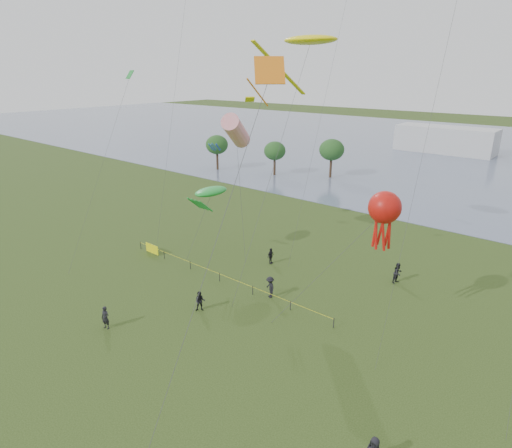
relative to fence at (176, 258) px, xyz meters
The scene contains 15 objects.
ground_plane 18.28m from the fence, 45.04° to the right, with size 400.00×400.00×0.00m, color #223611.
lake 88.03m from the fence, 81.57° to the left, with size 400.00×120.00×0.08m, color slate.
pavilion_left 82.12m from the fence, 89.37° to the left, with size 22.00×8.00×6.00m, color silver.
trees 41.63m from the fence, 113.31° to the left, with size 24.92×12.71×6.98m.
fence is the anchor object (origin of this frame).
spectator_a 9.73m from the fence, 28.89° to the right, with size 0.83×0.65×1.70m, color black.
spectator_b 11.55m from the fence, ahead, with size 1.24×0.71×1.91m, color black.
spectator_c 9.57m from the fence, 39.59° to the left, with size 0.96×0.40×1.65m, color black.
spectator_f 12.03m from the fence, 66.04° to the right, with size 0.66×0.43×1.82m, color black.
spectator_g 21.47m from the fence, 28.34° to the left, with size 0.95×0.74×1.95m, color black.
kite_stingray 23.86m from the fence, 40.05° to the left, with size 5.05×12.47×21.27m.
kite_windsock 14.02m from the fence, 63.58° to the left, with size 4.69×5.09×14.76m.
kite_creature 7.58m from the fence, 66.85° to the left, with size 2.64×4.46×7.42m.
kite_octopus 22.66m from the fence, ahead, with size 7.75×4.63×10.94m.
kite_delta 26.17m from the fence, 25.62° to the right, with size 1.57×11.63×19.06m.
Camera 1 is at (18.43, -12.29, 18.39)m, focal length 30.00 mm.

